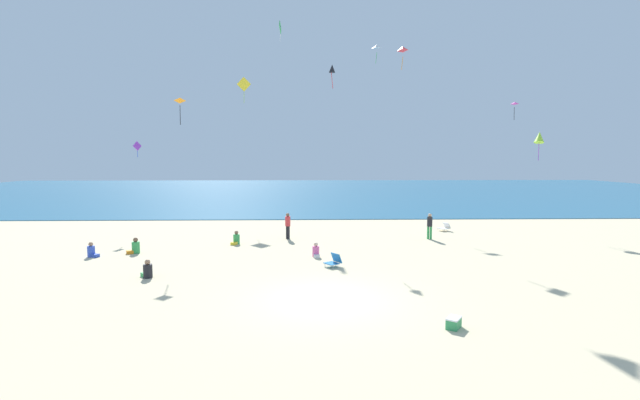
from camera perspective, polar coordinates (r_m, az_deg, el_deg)
The scene contains 21 objects.
ground_plane at distance 24.12m, azimuth -0.20°, elevation -5.46°, with size 120.00×120.00×0.00m, color beige.
ocean_water at distance 62.33m, azimuth -1.02°, elevation 1.25°, with size 120.00×60.00×0.05m, color #236084.
beach_chair_far_right at distance 18.52m, azimuth 1.84°, elevation -7.99°, with size 0.81×0.80×0.57m.
beach_chair_near_camera at distance 28.67m, azimuth 16.06°, elevation -3.43°, with size 0.83×0.79×0.52m.
cooler_box at distance 12.66m, azimuth 17.17°, elevation -15.16°, with size 0.53×0.57×0.30m.
person_0 at distance 25.42m, azimuth 14.22°, elevation -3.12°, with size 0.41×0.41×1.47m.
person_1 at distance 23.75m, azimuth -10.97°, elevation -5.08°, with size 0.50×0.64×0.72m.
person_2 at distance 22.96m, azimuth -27.81°, elevation -5.99°, with size 0.62×0.47×0.70m.
person_3 at distance 24.78m, azimuth -4.26°, elevation -3.16°, with size 0.41×0.41×1.49m.
person_4 at distance 22.89m, azimuth -23.16°, elevation -5.76°, with size 0.69×0.56×0.77m.
person_5 at distance 20.37m, azimuth -0.54°, elevation -6.78°, with size 0.37×0.57×0.67m.
person_6 at distance 18.14m, azimuth -21.75°, elevation -8.64°, with size 0.61×0.62×0.72m.
kite_white at distance 37.41m, azimuth 7.42°, elevation 19.38°, with size 0.80×0.75×1.49m.
kite_orange at distance 23.98m, azimuth -17.96°, elevation 12.35°, with size 0.53×0.47×1.43m.
kite_magenta at distance 33.14m, azimuth 24.22°, elevation 11.49°, with size 0.49×0.46×1.23m.
kite_red at distance 28.75m, azimuth 10.77°, elevation 18.98°, with size 0.69×0.83×1.44m.
kite_yellow at distance 35.49m, azimuth -9.98°, elevation 14.71°, with size 1.11×0.13×2.01m.
kite_green at distance 35.92m, azimuth -5.25°, elevation 21.66°, with size 0.12×1.00×1.58m.
kite_purple at distance 29.88m, azimuth -22.90°, elevation 6.52°, with size 0.39×0.49×1.00m.
kite_lime at distance 30.57m, azimuth 26.88°, elevation 7.38°, with size 0.91×0.96×1.89m.
kite_black at distance 26.12m, azimuth 1.60°, elevation 16.87°, with size 0.54×0.53×1.37m.
Camera 1 is at (-0.55, -13.68, 4.55)m, focal length 24.34 mm.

